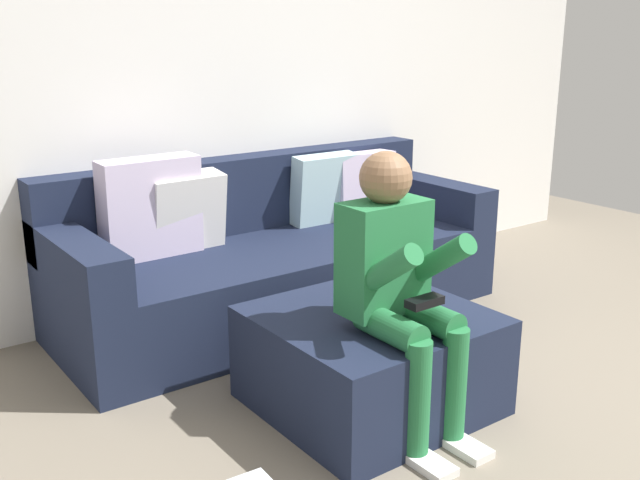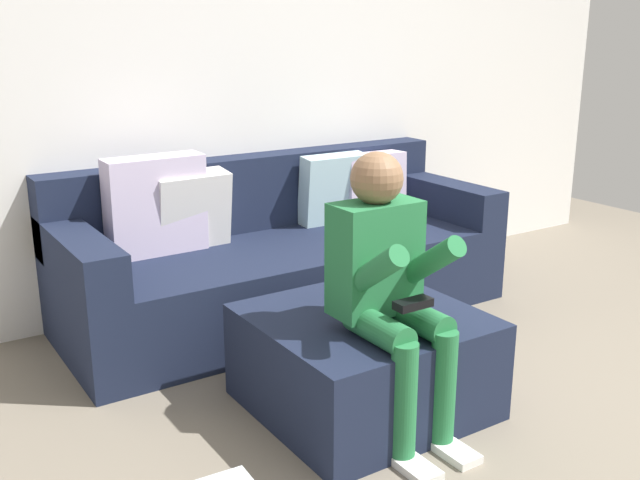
{
  "view_description": "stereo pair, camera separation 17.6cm",
  "coord_description": "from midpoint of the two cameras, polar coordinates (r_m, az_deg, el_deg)",
  "views": [
    {
      "loc": [
        -2.25,
        -1.09,
        1.47
      ],
      "look_at": [
        -0.39,
        1.45,
        0.56
      ],
      "focal_mm": 41.1,
      "sensor_mm": 36.0,
      "label": 1
    },
    {
      "loc": [
        -2.1,
        -1.19,
        1.47
      ],
      "look_at": [
        -0.39,
        1.45,
        0.56
      ],
      "focal_mm": 41.1,
      "sensor_mm": 36.0,
      "label": 2
    }
  ],
  "objects": [
    {
      "name": "person_seated",
      "position": [
        2.66,
        7.28,
        -3.17
      ],
      "size": [
        0.33,
        0.56,
        1.05
      ],
      "color": "#26723F",
      "rests_on": "ground_plane"
    },
    {
      "name": "couch_sectional",
      "position": [
        3.87,
        -1.89,
        -1.24
      ],
      "size": [
        2.31,
        0.88,
        0.89
      ],
      "color": "#192138",
      "rests_on": "ground_plane"
    },
    {
      "name": "ottoman",
      "position": [
        2.96,
        5.14,
        -9.36
      ],
      "size": [
        0.83,
        0.8,
        0.4
      ],
      "primitive_type": "cube",
      "color": "#192138",
      "rests_on": "ground_plane"
    },
    {
      "name": "wall_back",
      "position": [
        4.2,
        -1.83,
        12.9
      ],
      "size": [
        5.11,
        0.1,
        2.46
      ],
      "primitive_type": "cube",
      "color": "white",
      "rests_on": "ground_plane"
    }
  ]
}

